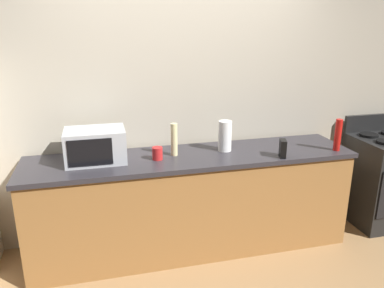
% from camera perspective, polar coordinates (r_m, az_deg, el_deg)
% --- Properties ---
extents(ground_plane, '(8.00, 8.00, 0.00)m').
position_cam_1_polar(ground_plane, '(3.34, 1.78, -18.71)').
color(ground_plane, '#A87F51').
extents(back_wall, '(6.40, 0.10, 2.70)m').
position_cam_1_polar(back_wall, '(3.53, -1.65, 7.40)').
color(back_wall, '#B2A893').
rests_on(back_wall, ground_plane).
extents(counter_run, '(2.84, 0.64, 0.90)m').
position_cam_1_polar(counter_run, '(3.43, 0.00, -8.76)').
color(counter_run, '#9E6B38').
rests_on(counter_run, ground_plane).
extents(stove_range, '(0.60, 0.61, 1.08)m').
position_cam_1_polar(stove_range, '(4.33, 26.69, -4.83)').
color(stove_range, black).
rests_on(stove_range, ground_plane).
extents(microwave, '(0.48, 0.35, 0.27)m').
position_cam_1_polar(microwave, '(3.17, -14.37, -0.22)').
color(microwave, '#B7BABF').
rests_on(microwave, counter_run).
extents(paper_towel_roll, '(0.12, 0.12, 0.27)m').
position_cam_1_polar(paper_towel_roll, '(3.35, 5.00, 1.22)').
color(paper_towel_roll, white).
rests_on(paper_towel_roll, counter_run).
extents(cordless_phone, '(0.08, 0.12, 0.15)m').
position_cam_1_polar(cordless_phone, '(3.28, 13.53, -0.66)').
color(cordless_phone, black).
rests_on(cordless_phone, counter_run).
extents(bottle_hot_sauce, '(0.06, 0.06, 0.29)m').
position_cam_1_polar(bottle_hot_sauce, '(3.58, 21.15, 1.28)').
color(bottle_hot_sauce, red).
rests_on(bottle_hot_sauce, counter_run).
extents(bottle_hand_soap, '(0.06, 0.06, 0.28)m').
position_cam_1_polar(bottle_hand_soap, '(3.21, -2.72, 0.68)').
color(bottle_hand_soap, beige).
rests_on(bottle_hand_soap, counter_run).
extents(mug_red, '(0.09, 0.09, 0.11)m').
position_cam_1_polar(mug_red, '(3.15, -5.24, -1.42)').
color(mug_red, red).
rests_on(mug_red, counter_run).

